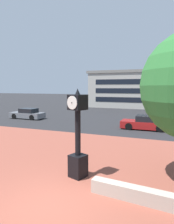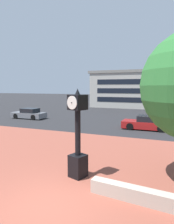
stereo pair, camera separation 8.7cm
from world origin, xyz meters
name	(u,v)px [view 1 (the left image)]	position (x,y,z in m)	size (l,w,h in m)	color
ground_plane	(50,205)	(0.00, 0.00, 0.00)	(200.00, 200.00, 0.00)	#262628
plaza_brick_paving	(85,170)	(0.00, 3.08, 0.00)	(44.00, 14.17, 0.01)	brown
planter_wall	(136,194)	(2.58, 1.31, 0.25)	(3.20, 0.40, 0.50)	#ADA393
street_clock	(78,139)	(-0.03, 2.35, 1.69)	(0.80, 0.83, 3.82)	black
car_street_near	(145,123)	(1.64, 13.85, 0.57)	(4.29, 1.83, 1.28)	maroon
car_street_mid	(28,114)	(-12.62, 15.27, 0.57)	(4.29, 1.89, 1.28)	slate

